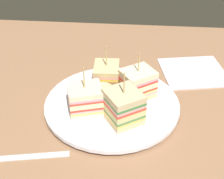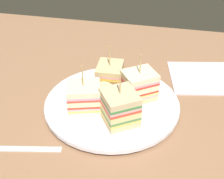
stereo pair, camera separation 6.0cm
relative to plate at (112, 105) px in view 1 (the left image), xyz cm
name	(u,v)px [view 1 (the left image)]	position (x,y,z in cm)	size (l,w,h in cm)	color
ground_plane	(112,112)	(0.00, 0.00, -1.79)	(97.42, 81.47, 1.80)	#916849
plate	(112,105)	(0.00, 0.00, 0.00)	(26.03, 26.03, 1.47)	white
sandwich_wedge_0	(86,99)	(4.57, 3.04, 3.19)	(7.28, 6.72, 9.49)	beige
sandwich_wedge_1	(123,107)	(-2.44, 4.92, 3.52)	(8.05, 8.16, 9.95)	#D0B681
sandwich_wedge_2	(137,83)	(-4.72, -2.79, 3.36)	(7.87, 7.63, 9.55)	#E2BB7E
sandwich_wedge_3	(107,76)	(1.58, -5.26, 3.07)	(5.21, 6.26, 9.28)	#DCC681
chip_pile	(107,98)	(0.96, 0.82, 2.02)	(7.47, 8.40, 3.69)	#E4C969
napkin	(194,71)	(-17.54, -14.92, -0.64)	(14.21, 13.42, 0.50)	silver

